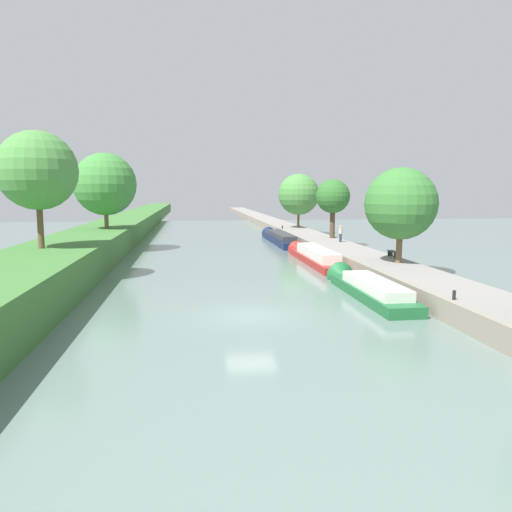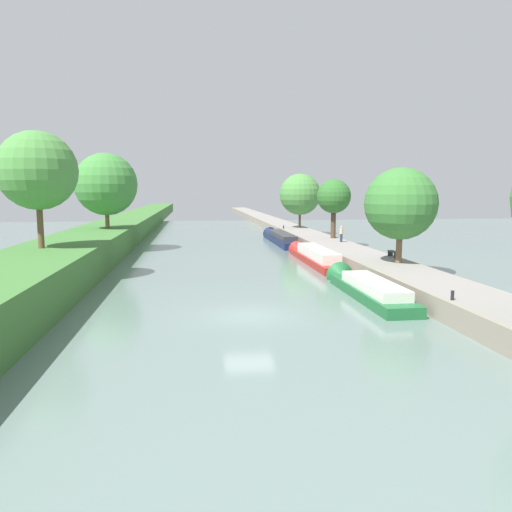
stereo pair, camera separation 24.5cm
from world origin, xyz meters
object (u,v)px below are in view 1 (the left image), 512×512
object	(u,v)px
park_bench	(393,253)
mooring_bollard_near	(454,295)
person_walking	(341,233)
narrowboat_red	(314,256)
mooring_bollard_far	(282,227)
narrowboat_navy	(279,238)
narrowboat_green	(366,287)

from	to	relation	value
park_bench	mooring_bollard_near	bearing A→B (deg)	-102.46
person_walking	park_bench	size ratio (longest dim) A/B	1.11
narrowboat_red	mooring_bollard_near	xyz separation A→B (m)	(1.77, -20.22, 0.73)
narrowboat_red	mooring_bollard_far	size ratio (longest dim) A/B	31.61
narrowboat_red	mooring_bollard_far	xyz separation A→B (m)	(1.77, 24.55, 0.73)
mooring_bollard_near	park_bench	distance (m)	15.36
park_bench	person_walking	bearing A→B (deg)	93.37
mooring_bollard_far	mooring_bollard_near	bearing A→B (deg)	-90.00
narrowboat_red	narrowboat_navy	xyz separation A→B (m)	(-0.07, 17.01, -0.02)
narrowboat_green	person_walking	world-z (taller)	person_walking
person_walking	narrowboat_red	bearing A→B (deg)	-124.45
narrowboat_green	park_bench	bearing A→B (deg)	58.22
narrowboat_red	mooring_bollard_near	distance (m)	20.31
narrowboat_red	park_bench	xyz separation A→B (m)	(5.08, -5.22, 0.86)
person_walking	mooring_bollard_near	xyz separation A→B (m)	(-2.63, -26.63, -0.65)
narrowboat_green	mooring_bollard_near	distance (m)	6.78
narrowboat_green	park_bench	size ratio (longest dim) A/B	7.45
mooring_bollard_far	person_walking	bearing A→B (deg)	-81.75
narrowboat_navy	park_bench	xyz separation A→B (m)	(5.15, -22.23, 0.87)
person_walking	mooring_bollard_far	bearing A→B (deg)	98.25
person_walking	mooring_bollard_near	distance (m)	26.76
narrowboat_red	park_bench	distance (m)	7.33
narrowboat_red	person_walking	size ratio (longest dim) A/B	8.57
narrowboat_red	mooring_bollard_near	bearing A→B (deg)	-85.00
person_walking	park_bench	bearing A→B (deg)	-86.63
narrowboat_red	person_walking	distance (m)	7.89
narrowboat_green	narrowboat_navy	xyz separation A→B (m)	(0.16, 30.80, 0.08)
narrowboat_red	person_walking	xyz separation A→B (m)	(4.40, 6.41, 1.38)
narrowboat_green	narrowboat_red	xyz separation A→B (m)	(0.23, 13.79, 0.10)
person_walking	park_bench	world-z (taller)	person_walking
narrowboat_red	person_walking	world-z (taller)	person_walking
narrowboat_red	park_bench	size ratio (longest dim) A/B	9.48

